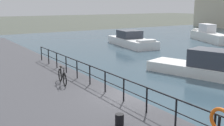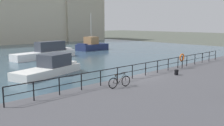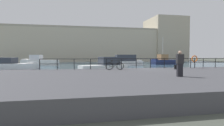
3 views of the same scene
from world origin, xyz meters
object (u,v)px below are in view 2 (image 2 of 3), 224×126
(moored_blue_motorboat, at_px, (51,67))
(mooring_bollard, at_px, (176,72))
(life_ring_stand, at_px, (182,58))
(moored_white_yacht, at_px, (92,45))
(parked_bicycle, at_px, (120,82))
(moored_harbor_tender, at_px, (47,52))

(moored_blue_motorboat, xyz_separation_m, mooring_bollard, (5.37, -10.96, 0.32))
(mooring_bollard, xyz_separation_m, life_ring_stand, (3.11, 1.39, 0.75))
(moored_blue_motorboat, height_order, life_ring_stand, life_ring_stand)
(mooring_bollard, bearing_deg, moored_white_yacht, 65.21)
(life_ring_stand, bearing_deg, parked_bicycle, -173.99)
(moored_harbor_tender, height_order, moored_white_yacht, moored_white_yacht)
(moored_blue_motorboat, distance_m, life_ring_stand, 12.84)
(parked_bicycle, distance_m, mooring_bollard, 6.24)
(moored_harbor_tender, distance_m, life_ring_stand, 20.87)
(moored_harbor_tender, height_order, mooring_bollard, moored_harbor_tender)
(moored_blue_motorboat, relative_size, life_ring_stand, 5.56)
(mooring_bollard, bearing_deg, moored_harbor_tender, 89.26)
(moored_harbor_tender, distance_m, moored_white_yacht, 12.49)
(moored_blue_motorboat, xyz_separation_m, parked_bicycle, (-0.85, -10.55, 0.48))
(moored_harbor_tender, bearing_deg, life_ring_stand, -89.86)
(mooring_bollard, bearing_deg, life_ring_stand, 24.06)
(moored_harbor_tender, height_order, life_ring_stand, moored_harbor_tender)
(moored_white_yacht, xyz_separation_m, life_ring_stand, (-8.97, -24.77, 0.94))
(moored_white_yacht, relative_size, mooring_bollard, 15.81)
(mooring_bollard, height_order, life_ring_stand, life_ring_stand)
(moored_white_yacht, distance_m, parked_bicycle, 31.60)
(mooring_bollard, bearing_deg, parked_bicycle, 176.26)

